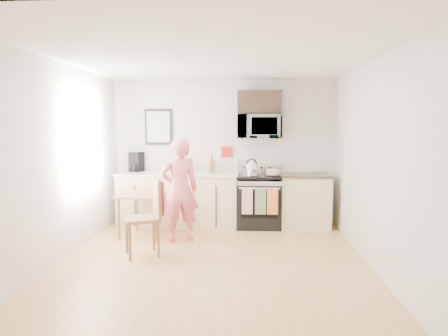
# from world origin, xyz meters

# --- Properties ---
(floor) EXTENTS (4.60, 4.60, 0.00)m
(floor) POSITION_xyz_m (0.00, 0.00, 0.00)
(floor) COLOR #AF8443
(floor) RESTS_ON ground
(back_wall) EXTENTS (4.00, 0.04, 2.60)m
(back_wall) POSITION_xyz_m (0.00, 2.30, 1.30)
(back_wall) COLOR silver
(back_wall) RESTS_ON floor
(front_wall) EXTENTS (4.00, 0.04, 2.60)m
(front_wall) POSITION_xyz_m (0.00, -2.30, 1.30)
(front_wall) COLOR silver
(front_wall) RESTS_ON floor
(left_wall) EXTENTS (0.04, 4.60, 2.60)m
(left_wall) POSITION_xyz_m (-2.00, 0.00, 1.30)
(left_wall) COLOR silver
(left_wall) RESTS_ON floor
(right_wall) EXTENTS (0.04, 4.60, 2.60)m
(right_wall) POSITION_xyz_m (2.00, 0.00, 1.30)
(right_wall) COLOR silver
(right_wall) RESTS_ON floor
(ceiling) EXTENTS (4.00, 4.60, 0.04)m
(ceiling) POSITION_xyz_m (0.00, 0.00, 2.60)
(ceiling) COLOR white
(ceiling) RESTS_ON back_wall
(window) EXTENTS (0.06, 1.40, 1.50)m
(window) POSITION_xyz_m (-1.96, 0.80, 1.55)
(window) COLOR silver
(window) RESTS_ON left_wall
(cabinet_left) EXTENTS (2.10, 0.60, 0.90)m
(cabinet_left) POSITION_xyz_m (-0.80, 2.00, 0.45)
(cabinet_left) COLOR #D4C488
(cabinet_left) RESTS_ON floor
(countertop_left) EXTENTS (2.14, 0.64, 0.04)m
(countertop_left) POSITION_xyz_m (-0.80, 2.00, 0.92)
(countertop_left) COLOR beige
(countertop_left) RESTS_ON cabinet_left
(cabinet_right) EXTENTS (0.84, 0.60, 0.90)m
(cabinet_right) POSITION_xyz_m (1.43, 2.00, 0.45)
(cabinet_right) COLOR #D4C488
(cabinet_right) RESTS_ON floor
(countertop_right) EXTENTS (0.88, 0.64, 0.04)m
(countertop_right) POSITION_xyz_m (1.43, 2.00, 0.92)
(countertop_right) COLOR black
(countertop_right) RESTS_ON cabinet_right
(range) EXTENTS (0.76, 0.70, 1.16)m
(range) POSITION_xyz_m (0.63, 1.98, 0.44)
(range) COLOR black
(range) RESTS_ON floor
(microwave) EXTENTS (0.76, 0.51, 0.42)m
(microwave) POSITION_xyz_m (0.63, 2.08, 1.76)
(microwave) COLOR silver
(microwave) RESTS_ON back_wall
(upper_cabinet) EXTENTS (0.76, 0.35, 0.40)m
(upper_cabinet) POSITION_xyz_m (0.63, 2.12, 2.18)
(upper_cabinet) COLOR black
(upper_cabinet) RESTS_ON back_wall
(wall_art) EXTENTS (0.50, 0.04, 0.65)m
(wall_art) POSITION_xyz_m (-1.20, 2.28, 1.75)
(wall_art) COLOR black
(wall_art) RESTS_ON back_wall
(wall_trivet) EXTENTS (0.20, 0.02, 0.20)m
(wall_trivet) POSITION_xyz_m (0.05, 2.28, 1.30)
(wall_trivet) COLOR #A71B0E
(wall_trivet) RESTS_ON back_wall
(person) EXTENTS (0.68, 0.57, 1.60)m
(person) POSITION_xyz_m (-0.60, 1.01, 0.80)
(person) COLOR #DB3C4B
(person) RESTS_ON floor
(dining_table) EXTENTS (0.76, 0.76, 0.70)m
(dining_table) POSITION_xyz_m (-1.19, 1.23, 0.62)
(dining_table) COLOR brown
(dining_table) RESTS_ON floor
(chair) EXTENTS (0.62, 0.59, 1.05)m
(chair) POSITION_xyz_m (-0.86, 0.36, 0.68)
(chair) COLOR brown
(chair) RESTS_ON floor
(knife_block) EXTENTS (0.14, 0.16, 0.21)m
(knife_block) POSITION_xyz_m (-0.20, 2.10, 1.05)
(knife_block) COLOR brown
(knife_block) RESTS_ON countertop_left
(utensil_crock) EXTENTS (0.12, 0.12, 0.35)m
(utensil_crock) POSITION_xyz_m (-0.68, 2.15, 1.08)
(utensil_crock) COLOR #A71B0E
(utensil_crock) RESTS_ON countertop_left
(fruit_bowl) EXTENTS (0.29, 0.29, 0.11)m
(fruit_bowl) POSITION_xyz_m (-0.90, 2.01, 0.98)
(fruit_bowl) COLOR white
(fruit_bowl) RESTS_ON countertop_left
(milk_carton) EXTENTS (0.11, 0.11, 0.23)m
(milk_carton) POSITION_xyz_m (-1.00, 2.10, 1.06)
(milk_carton) COLOR tan
(milk_carton) RESTS_ON countertop_left
(coffee_maker) EXTENTS (0.25, 0.32, 0.35)m
(coffee_maker) POSITION_xyz_m (-1.60, 2.18, 1.11)
(coffee_maker) COLOR black
(coffee_maker) RESTS_ON countertop_left
(bread_bag) EXTENTS (0.31, 0.17, 0.11)m
(bread_bag) POSITION_xyz_m (-0.81, 1.79, 1.00)
(bread_bag) COLOR tan
(bread_bag) RESTS_ON countertop_left
(cake) EXTENTS (0.31, 0.31, 0.10)m
(cake) POSITION_xyz_m (0.87, 1.89, 0.97)
(cake) COLOR black
(cake) RESTS_ON range
(kettle) EXTENTS (0.21, 0.21, 0.27)m
(kettle) POSITION_xyz_m (0.50, 2.15, 1.04)
(kettle) COLOR white
(kettle) RESTS_ON range
(pot) EXTENTS (0.21, 0.35, 0.10)m
(pot) POSITION_xyz_m (0.52, 1.83, 0.98)
(pot) COLOR silver
(pot) RESTS_ON range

